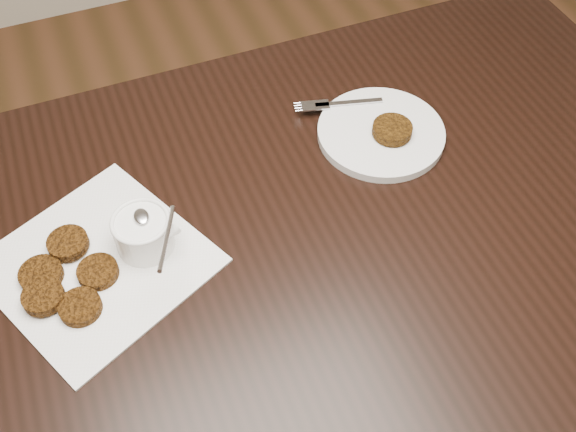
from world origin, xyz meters
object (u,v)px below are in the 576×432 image
(table, at_px, (304,347))
(plate_with_patty, at_px, (381,130))
(sauce_ramekin, at_px, (140,220))
(napkin, at_px, (98,263))

(table, xyz_separation_m, plate_with_patty, (0.20, 0.15, 0.39))
(sauce_ramekin, bearing_deg, plate_with_patty, 10.14)
(napkin, height_order, sauce_ramekin, sauce_ramekin)
(napkin, distance_m, plate_with_patty, 0.53)
(sauce_ramekin, distance_m, plate_with_patty, 0.45)
(table, bearing_deg, napkin, 167.36)
(napkin, xyz_separation_m, plate_with_patty, (0.52, 0.08, 0.01))
(napkin, bearing_deg, sauce_ramekin, 4.04)
(sauce_ramekin, height_order, plate_with_patty, sauce_ramekin)
(table, relative_size, plate_with_patty, 6.52)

